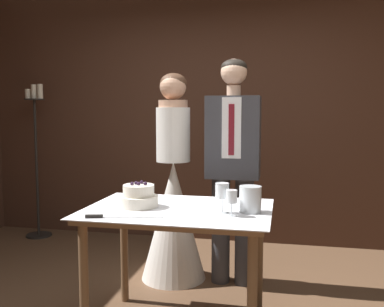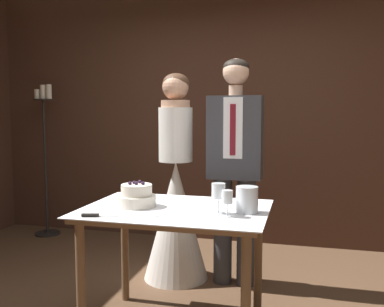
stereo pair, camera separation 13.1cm
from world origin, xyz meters
name	(u,v)px [view 1 (the left image)]	position (x,y,z in m)	size (l,w,h in m)	color
wall_back	(220,108)	(0.00, 2.06, 1.44)	(5.57, 0.12, 2.89)	#472B1E
cake_table	(178,224)	(0.04, 0.02, 0.69)	(1.16, 0.83, 0.80)	brown
tiered_cake	(139,197)	(-0.22, 0.01, 0.86)	(0.25, 0.25, 0.16)	silver
cake_knife	(109,217)	(-0.29, -0.30, 0.80)	(0.44, 0.14, 0.02)	silver
wine_glass_near	(222,191)	(0.33, -0.04, 0.93)	(0.08, 0.08, 0.18)	silver
wine_glass_middle	(232,197)	(0.39, -0.11, 0.91)	(0.06, 0.06, 0.15)	silver
hurricane_candle	(250,200)	(0.49, 0.01, 0.87)	(0.13, 0.13, 0.16)	silver
bride	(173,204)	(-0.21, 0.85, 0.64)	(0.54, 0.54, 1.72)	white
groom	(233,159)	(0.29, 0.85, 1.02)	(0.43, 0.25, 1.82)	#38383D
candle_stand	(37,159)	(-2.01, 1.72, 0.88)	(0.28, 0.28, 1.71)	black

